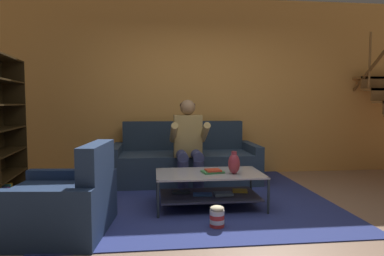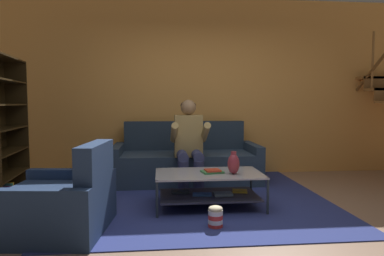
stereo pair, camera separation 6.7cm
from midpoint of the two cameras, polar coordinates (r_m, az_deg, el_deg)
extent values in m
plane|color=#967762|center=(3.51, 5.59, -15.65)|extent=(16.80, 16.80, 0.00)
cube|color=#E39E4C|center=(5.74, 0.93, 6.79)|extent=(8.40, 0.12, 2.90)
cube|color=olive|center=(7.01, 28.68, 8.80)|extent=(0.98, 0.28, 0.04)
cube|color=brown|center=(6.90, 29.28, 8.18)|extent=(0.98, 0.02, 0.20)
cube|color=olive|center=(7.27, 27.47, 10.28)|extent=(0.98, 0.28, 0.04)
cube|color=brown|center=(7.15, 28.03, 9.71)|extent=(0.98, 0.02, 0.20)
cylinder|color=olive|center=(6.30, 28.18, 9.97)|extent=(0.04, 0.04, 0.90)
cylinder|color=olive|center=(6.83, 25.61, 13.02)|extent=(0.04, 0.04, 0.90)
cube|color=#28394F|center=(5.16, -0.58, -6.59)|extent=(1.89, 0.91, 0.45)
cube|color=#223143|center=(5.45, -0.91, -1.22)|extent=(1.89, 0.18, 0.45)
cube|color=#28394F|center=(5.16, -11.87, -6.00)|extent=(0.13, 0.91, 0.57)
cube|color=#28394F|center=(5.33, 10.34, -5.65)|extent=(0.13, 0.91, 0.57)
cylinder|color=navy|center=(4.41, -1.03, -8.45)|extent=(0.14, 0.14, 0.45)
cylinder|color=navy|center=(4.43, 1.58, -8.40)|extent=(0.14, 0.14, 0.45)
cylinder|color=navy|center=(4.53, -1.21, -4.66)|extent=(0.14, 0.42, 0.14)
cylinder|color=navy|center=(4.55, 1.31, -4.62)|extent=(0.14, 0.42, 0.14)
cube|color=#A18952|center=(4.71, -0.19, -1.31)|extent=(0.38, 0.22, 0.57)
cylinder|color=#A18952|center=(4.52, -2.55, -0.83)|extent=(0.09, 0.49, 0.31)
cylinder|color=#A18952|center=(4.56, 2.57, -0.79)|extent=(0.09, 0.49, 0.31)
sphere|color=#8B6B4B|center=(4.69, -0.19, 3.45)|extent=(0.21, 0.21, 0.21)
ellipsoid|color=black|center=(4.71, -0.22, 3.77)|extent=(0.21, 0.21, 0.13)
cube|color=#B5B3B8|center=(3.92, 3.31, -7.57)|extent=(1.20, 0.68, 0.02)
cube|color=#303145|center=(3.98, 3.29, -11.12)|extent=(1.10, 0.63, 0.02)
cylinder|color=#273238|center=(3.60, -5.33, -11.78)|extent=(0.03, 0.03, 0.40)
cylinder|color=#273238|center=(3.79, 13.03, -11.06)|extent=(0.03, 0.03, 0.40)
cylinder|color=#273238|center=(4.24, -5.36, -9.34)|extent=(0.03, 0.03, 0.40)
cylinder|color=#273238|center=(4.40, 10.28, -8.89)|extent=(0.03, 0.03, 0.40)
cube|color=#262F33|center=(4.03, -1.47, -10.58)|extent=(0.21, 0.11, 0.03)
cube|color=#315FAB|center=(3.93, 2.19, -11.01)|extent=(0.22, 0.12, 0.02)
cube|color=#7494AB|center=(3.96, 5.67, -10.87)|extent=(0.21, 0.15, 0.03)
cube|color=gold|center=(4.11, 8.45, -10.36)|extent=(0.19, 0.16, 0.02)
cube|color=navy|center=(4.51, 1.24, -11.05)|extent=(3.11, 3.25, 0.01)
cube|color=slate|center=(4.51, 1.24, -11.03)|extent=(1.71, 1.79, 0.00)
ellipsoid|color=maroon|center=(3.85, 7.44, -5.96)|extent=(0.13, 0.13, 0.23)
cylinder|color=maroon|center=(3.83, 7.45, -4.28)|extent=(0.06, 0.06, 0.05)
cube|color=#3C8C50|center=(3.91, 3.89, -7.29)|extent=(0.26, 0.21, 0.02)
cube|color=red|center=(3.89, 3.96, -7.04)|extent=(0.19, 0.17, 0.02)
cube|color=#312411|center=(5.28, -26.88, 0.34)|extent=(0.30, 0.05, 1.75)
cube|color=#312411|center=(4.91, -28.30, -10.22)|extent=(0.39, 1.05, 0.02)
cube|color=#312411|center=(4.85, -28.42, -6.98)|extent=(0.39, 1.05, 0.02)
cube|color=#312411|center=(4.81, -28.54, -3.56)|extent=(0.39, 1.05, 0.02)
cube|color=#312411|center=(4.78, -28.66, -0.08)|extent=(0.39, 1.05, 0.02)
cube|color=#312411|center=(4.77, -28.79, 3.42)|extent=(0.39, 1.05, 0.02)
cube|color=#312411|center=(4.78, -28.91, 6.93)|extent=(0.39, 1.05, 0.02)
cube|color=#312411|center=(4.80, -29.03, 10.29)|extent=(0.39, 1.05, 0.02)
cube|color=teal|center=(4.74, -28.61, -9.37)|extent=(0.21, 0.06, 0.20)
cube|color=gold|center=(4.79, -28.72, -9.22)|extent=(0.26, 0.05, 0.20)
cube|color=navy|center=(3.46, -21.18, -12.67)|extent=(0.97, 0.81, 0.41)
cube|color=navy|center=(3.25, -15.26, -6.15)|extent=(0.23, 0.73, 0.42)
cube|color=navy|center=(3.82, -18.87, -10.24)|extent=(0.91, 0.20, 0.51)
cube|color=navy|center=(3.09, -24.12, -13.87)|extent=(0.91, 0.20, 0.51)
cylinder|color=red|center=(3.41, 4.51, -15.88)|extent=(0.14, 0.14, 0.04)
cylinder|color=white|center=(3.39, 4.51, -15.21)|extent=(0.14, 0.14, 0.04)
cylinder|color=red|center=(3.38, 4.52, -14.53)|extent=(0.14, 0.14, 0.04)
cylinder|color=white|center=(3.37, 4.52, -13.85)|extent=(0.14, 0.14, 0.04)
ellipsoid|color=beige|center=(3.35, 4.53, -13.21)|extent=(0.13, 0.13, 0.05)
camera|label=1|loc=(0.03, -89.53, 0.03)|focal=32.00mm
camera|label=2|loc=(0.03, 90.47, -0.03)|focal=32.00mm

